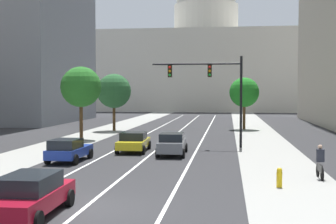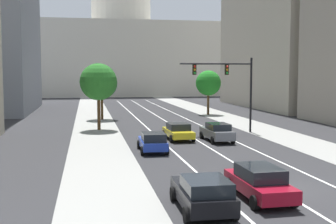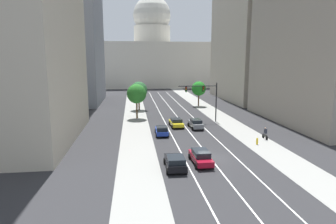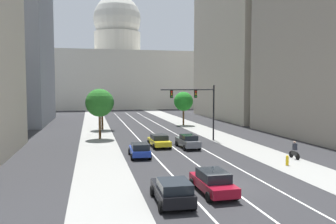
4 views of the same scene
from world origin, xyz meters
TOP-DOWN VIEW (x-y plane):
  - ground_plane at (0.00, 40.00)m, footprint 400.00×400.00m
  - sidewalk_left at (-8.28, 35.00)m, footprint 4.54×130.00m
  - sidewalk_right at (8.28, 35.00)m, footprint 4.54×130.00m
  - lane_stripe_left at (-3.01, 25.00)m, footprint 0.16×90.00m
  - lane_stripe_center at (0.00, 25.00)m, footprint 0.16×90.00m
  - lane_stripe_right at (3.01, 25.00)m, footprint 0.16×90.00m
  - capitol_building at (0.00, 95.66)m, footprint 52.33×27.01m
  - car_gray at (1.50, 15.03)m, footprint 2.04×4.55m
  - car_black at (-4.51, -2.80)m, footprint 2.17×4.37m
  - car_blue at (-4.51, 11.07)m, footprint 2.05×4.15m
  - car_yellow at (-1.50, 16.52)m, footprint 2.20×4.53m
  - car_crimson at (-1.50, -1.45)m, footprint 2.06×4.69m
  - traffic_signal_mast at (4.20, 19.88)m, footprint 7.06×0.39m
  - street_tree_far_right at (7.17, 37.88)m, footprint 3.43×3.43m
  - street_tree_near_left at (-7.97, 24.35)m, footprint 3.69×3.69m
  - street_tree_mid_left at (-7.32, 34.11)m, footprint 3.82×3.82m

SIDE VIEW (x-z plane):
  - ground_plane at x=0.00m, z-range 0.00..0.00m
  - sidewalk_left at x=-8.28m, z-range 0.00..0.01m
  - sidewalk_right at x=8.28m, z-range 0.00..0.01m
  - lane_stripe_left at x=-3.01m, z-range 0.01..0.02m
  - lane_stripe_center at x=0.00m, z-range 0.01..0.02m
  - lane_stripe_right at x=3.01m, z-range 0.01..0.02m
  - car_yellow at x=-1.50m, z-range 0.02..1.46m
  - car_blue at x=-4.51m, z-range 0.03..1.49m
  - car_crimson at x=-1.50m, z-range 0.03..1.54m
  - car_black at x=-4.51m, z-range 0.04..1.54m
  - car_gray at x=1.50m, z-range 0.03..1.57m
  - street_tree_far_right at x=7.17m, z-range 1.28..7.31m
  - street_tree_mid_left at x=-7.32m, z-range 1.26..7.63m
  - street_tree_near_left at x=-7.97m, z-range 1.46..8.12m
  - traffic_signal_mast at x=4.20m, z-range 1.47..8.59m
  - capitol_building at x=0.00m, z-range -6.95..31.27m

